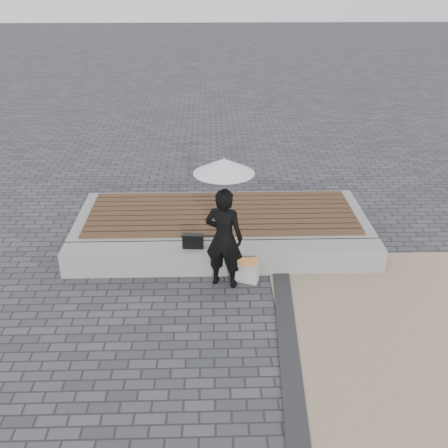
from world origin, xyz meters
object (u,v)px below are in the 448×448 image
Objects in this scene: canvas_tote at (247,271)px; woman at (224,238)px; handbag at (193,241)px; parasol at (224,166)px; seating_ledge at (224,258)px.

woman is at bearing -149.17° from canvas_tote.
handbag reaches higher than canvas_tote.
woman is 1.43× the size of parasol.
seating_ledge is 15.48× the size of handbag.
seating_ledge is at bearing 153.66° from canvas_tote.
seating_ledge is 4.63× the size of parasol.
canvas_tote is at bearing -151.86° from woman.
seating_ledge is 1.73m from parasol.
parasol is at bearing -90.90° from seating_ledge.
handbag is 0.89× the size of canvas_tote.
canvas_tote is (0.34, -0.37, -0.02)m from seating_ledge.
parasol is (-0.01, -0.43, 1.68)m from seating_ledge.
woman reaches higher than handbag.
woman reaches higher than canvas_tote.
handbag is at bearing 177.74° from canvas_tote.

